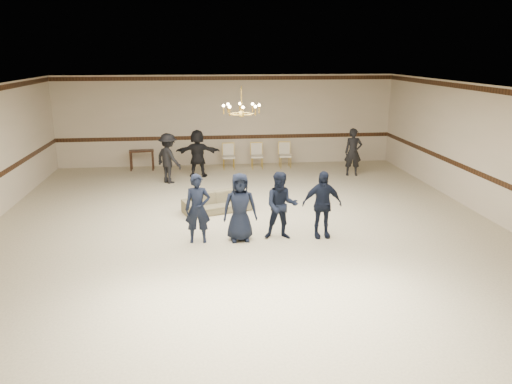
% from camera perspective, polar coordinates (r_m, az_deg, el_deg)
% --- Properties ---
extents(room, '(12.01, 14.01, 3.21)m').
position_cam_1_polar(room, '(10.95, -1.20, 3.45)').
color(room, beige).
rests_on(room, ground).
extents(chair_rail, '(12.00, 0.02, 0.14)m').
position_cam_1_polar(chair_rail, '(17.91, -3.33, 6.35)').
color(chair_rail, '#372010').
rests_on(chair_rail, wall_back).
extents(crown_molding, '(12.00, 0.02, 0.14)m').
position_cam_1_polar(crown_molding, '(17.68, -3.43, 13.01)').
color(crown_molding, '#372010').
rests_on(crown_molding, wall_back).
extents(chandelier, '(0.94, 0.94, 0.89)m').
position_cam_1_polar(chandelier, '(11.74, -1.71, 10.59)').
color(chandelier, gold).
rests_on(chandelier, ceiling).
extents(boy_a, '(0.56, 0.38, 1.50)m').
position_cam_1_polar(boy_a, '(10.55, -6.75, -1.93)').
color(boy_a, black).
rests_on(boy_a, floor).
extents(boy_b, '(0.75, 0.50, 1.50)m').
position_cam_1_polar(boy_b, '(10.58, -1.88, -1.77)').
color(boy_b, black).
rests_on(boy_b, floor).
extents(boy_c, '(0.79, 0.65, 1.50)m').
position_cam_1_polar(boy_c, '(10.69, 2.94, -1.60)').
color(boy_c, black).
rests_on(boy_c, floor).
extents(boy_d, '(0.88, 0.37, 1.50)m').
position_cam_1_polar(boy_d, '(10.87, 7.63, -1.43)').
color(boy_d, black).
rests_on(boy_d, floor).
extents(settee, '(1.84, 1.19, 0.50)m').
position_cam_1_polar(settee, '(12.67, -4.54, -1.17)').
color(settee, '#696246').
rests_on(settee, floor).
extents(adult_left, '(1.11, 1.13, 1.56)m').
position_cam_1_polar(adult_left, '(15.56, -10.09, 3.86)').
color(adult_left, black).
rests_on(adult_left, floor).
extents(adult_mid, '(1.48, 0.56, 1.56)m').
position_cam_1_polar(adult_mid, '(16.22, -6.77, 4.47)').
color(adult_mid, black).
rests_on(adult_mid, floor).
extents(adult_right, '(0.62, 0.45, 1.56)m').
position_cam_1_polar(adult_right, '(16.60, 11.17, 4.55)').
color(adult_right, black).
rests_on(adult_right, floor).
extents(banquet_chair_left, '(0.43, 0.43, 0.88)m').
position_cam_1_polar(banquet_chair_left, '(17.27, -3.18, 4.10)').
color(banquet_chair_left, beige).
rests_on(banquet_chair_left, floor).
extents(banquet_chair_mid, '(0.46, 0.46, 0.88)m').
position_cam_1_polar(banquet_chair_mid, '(17.35, 0.13, 4.19)').
color(banquet_chair_mid, beige).
rests_on(banquet_chair_mid, floor).
extents(banquet_chair_right, '(0.47, 0.47, 0.88)m').
position_cam_1_polar(banquet_chair_right, '(17.50, 3.39, 4.25)').
color(banquet_chair_right, beige).
rests_on(banquet_chair_right, floor).
extents(console_table, '(0.87, 0.43, 0.70)m').
position_cam_1_polar(console_table, '(17.57, -13.05, 3.62)').
color(console_table, '#361D12').
rests_on(console_table, floor).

